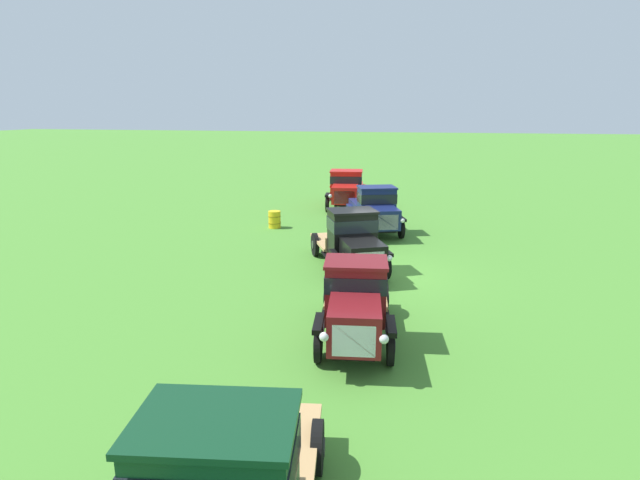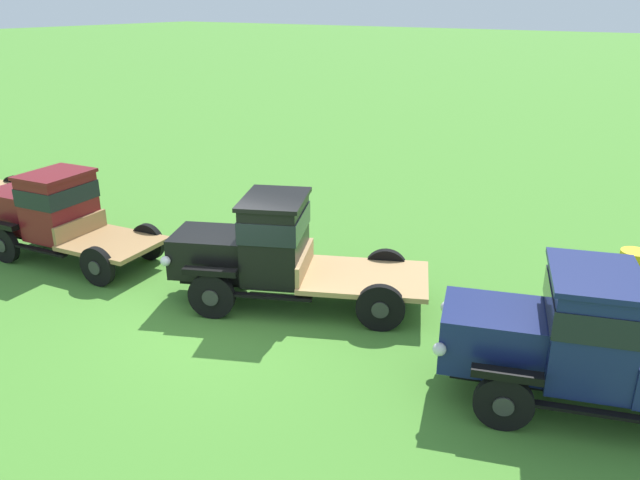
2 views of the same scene
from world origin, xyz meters
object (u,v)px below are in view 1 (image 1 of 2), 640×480
Objects in this scene: vintage_truck_second_in_line at (355,303)px; vintage_truck_midrow_center at (353,241)px; vintage_truck_far_side at (375,209)px; vintage_truck_back_of_row at (346,188)px; oil_drum_beside_row at (275,219)px.

vintage_truck_midrow_center reaches higher than vintage_truck_second_in_line.
vintage_truck_midrow_center is at bearing 178.86° from vintage_truck_far_side.
vintage_truck_midrow_center is (5.66, 0.92, 0.03)m from vintage_truck_second_in_line.
vintage_truck_far_side is at bearing -1.14° from vintage_truck_midrow_center.
vintage_truck_far_side is at bearing 3.83° from vintage_truck_second_in_line.
vintage_truck_second_in_line is 17.92m from vintage_truck_back_of_row.
vintage_truck_far_side is at bearing -158.42° from vintage_truck_back_of_row.
vintage_truck_second_in_line is 0.83× the size of vintage_truck_back_of_row.
oil_drum_beside_row is (5.98, 4.71, -0.73)m from vintage_truck_midrow_center.
vintage_truck_back_of_row is at bearing 21.58° from vintage_truck_far_side.
vintage_truck_second_in_line is at bearing -170.80° from vintage_truck_midrow_center.
vintage_truck_second_in_line is 12.94m from oil_drum_beside_row.
vintage_truck_back_of_row is 6.92× the size of oil_drum_beside_row.
vintage_truck_far_side is at bearing -87.51° from oil_drum_beside_row.
vintage_truck_midrow_center is at bearing 9.20° from vintage_truck_second_in_line.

